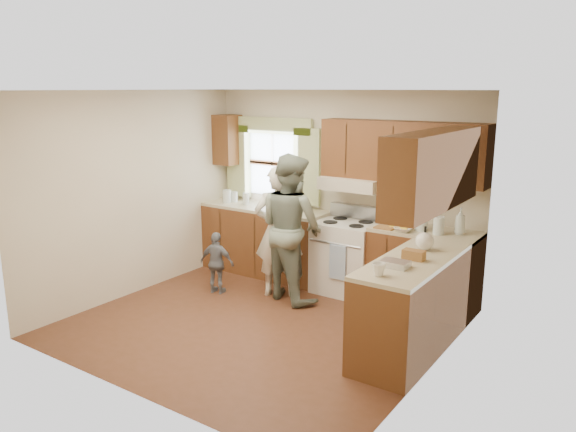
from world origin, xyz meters
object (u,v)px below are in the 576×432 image
Objects in this scene: stove at (348,256)px; child at (217,263)px; woman_left at (279,231)px; woman_right at (291,227)px.

stove is 1.64m from child.
woman_right is at bearing 150.55° from woman_left.
woman_right is 1.06m from child.
woman_left is at bearing -162.96° from child.
woman_left is 0.20m from woman_right.
stove is 1.37× the size of child.
stove is 0.94m from woman_left.
stove is 0.60× the size of woman_right.
woman_left reaches higher than child.
stove is 0.66× the size of woman_left.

